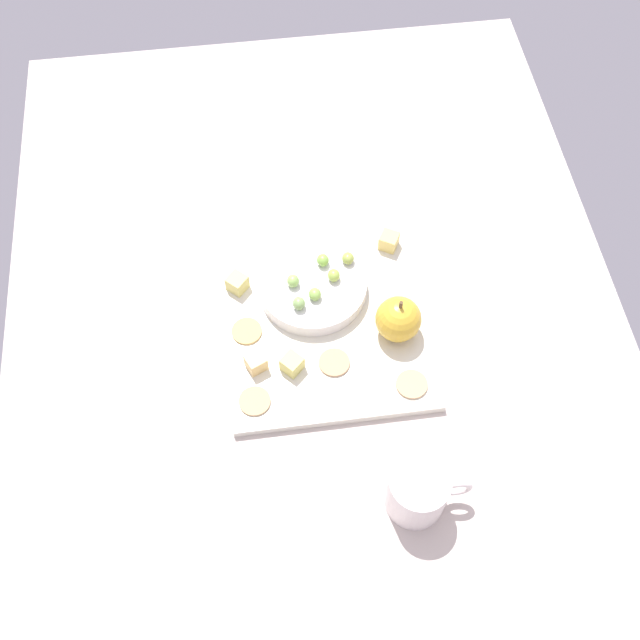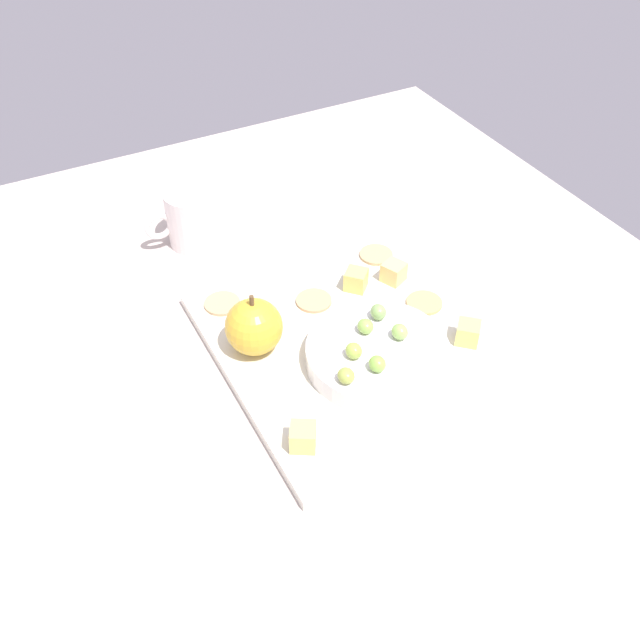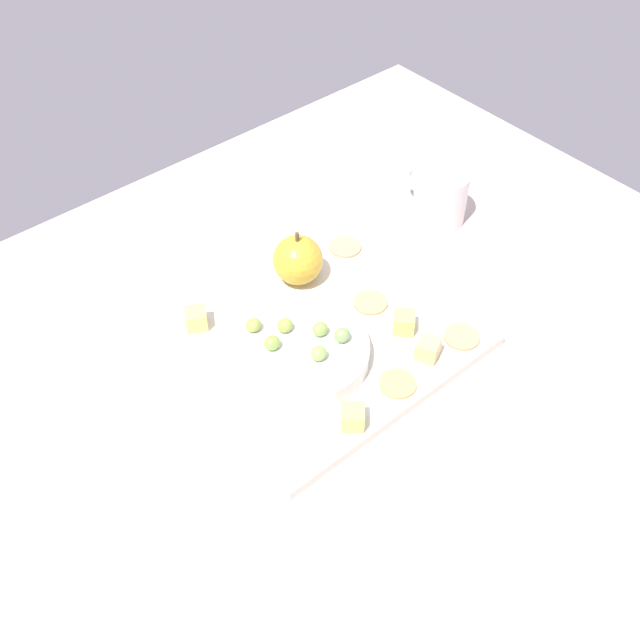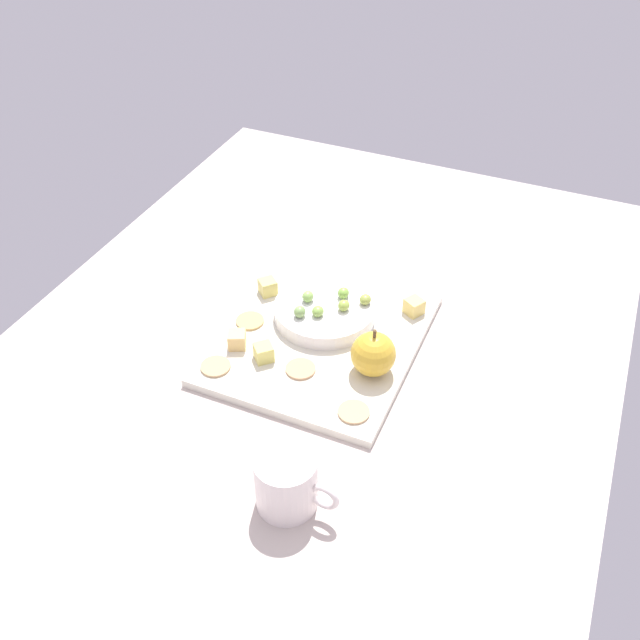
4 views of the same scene
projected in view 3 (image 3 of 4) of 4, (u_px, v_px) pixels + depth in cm
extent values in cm
cube|color=#BFB1A7|center=(313.00, 368.00, 93.68)|extent=(118.19, 90.77, 3.26)
cube|color=silver|center=(323.00, 340.00, 93.78)|extent=(33.79, 28.97, 1.36)
cylinder|color=white|center=(300.00, 350.00, 90.14)|extent=(15.95, 15.95, 2.39)
sphere|color=gold|center=(298.00, 260.00, 98.01)|extent=(6.53, 6.53, 6.53)
cylinder|color=brown|center=(297.00, 237.00, 95.21)|extent=(0.50, 0.50, 1.20)
cube|color=#F4C979|center=(428.00, 349.00, 90.09)|extent=(3.40, 3.40, 2.57)
cube|color=#E1D568|center=(404.00, 322.00, 93.10)|extent=(3.63, 3.63, 2.57)
cube|color=#F4D56D|center=(196.00, 319.00, 93.53)|extent=(3.51, 3.51, 2.57)
cube|color=#E1D36B|center=(353.00, 417.00, 83.27)|extent=(3.63, 3.63, 2.57)
cylinder|color=tan|center=(345.00, 247.00, 104.44)|extent=(4.39, 4.39, 0.40)
cylinder|color=tan|center=(398.00, 384.00, 87.85)|extent=(4.39, 4.39, 0.40)
cylinder|color=tan|center=(370.00, 303.00, 96.99)|extent=(4.39, 4.39, 0.40)
cylinder|color=tan|center=(462.00, 337.00, 92.90)|extent=(4.39, 4.39, 0.40)
ellipsoid|color=#8EB951|center=(322.00, 330.00, 89.56)|extent=(1.98, 1.78, 1.63)
ellipsoid|color=#94C15D|center=(319.00, 353.00, 86.97)|extent=(1.98, 1.78, 1.79)
ellipsoid|color=#88AF60|center=(342.00, 335.00, 88.92)|extent=(1.98, 1.78, 1.82)
ellipsoid|color=#9EBC4A|center=(285.00, 325.00, 90.03)|extent=(1.98, 1.78, 1.74)
ellipsoid|color=#8CC14B|center=(272.00, 343.00, 88.11)|extent=(1.98, 1.78, 1.75)
ellipsoid|color=#9CAC4A|center=(253.00, 325.00, 90.17)|extent=(1.98, 1.78, 1.60)
cylinder|color=white|center=(440.00, 196.00, 108.34)|extent=(7.63, 7.63, 7.92)
torus|color=white|center=(416.00, 180.00, 111.07)|extent=(0.97, 4.03, 4.00)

